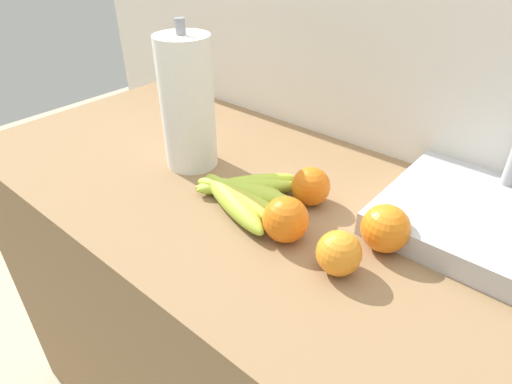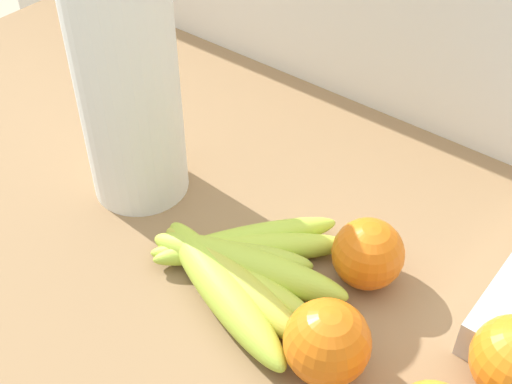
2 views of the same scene
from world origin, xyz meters
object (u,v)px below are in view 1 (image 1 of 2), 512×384
Objects in this scene: orange_right at (311,186)px; orange_center at (339,253)px; orange_front at (386,228)px; sink_basin at (486,218)px; orange_far_right at (286,219)px; banana_bunch at (241,194)px; paper_towel_roll at (187,104)px.

orange_center is at bearing -42.60° from orange_right.
orange_front is 0.24× the size of sink_basin.
sink_basin is (0.14, 0.26, -0.01)m from orange_center.
orange_far_right is 0.35m from sink_basin.
orange_right is (0.10, 0.08, 0.02)m from banana_bunch.
orange_center is 0.45m from paper_towel_roll.
orange_front is (0.03, 0.10, 0.00)m from orange_center.
paper_towel_roll is 0.60m from sink_basin.
paper_towel_roll is 0.92× the size of sink_basin.
orange_front is 0.26× the size of paper_towel_roll.
orange_far_right is (0.13, -0.03, 0.02)m from banana_bunch.
orange_center is at bearing -10.15° from banana_bunch.
orange_center is 0.21× the size of sink_basin.
orange_far_right is 0.24× the size of sink_basin.
banana_bunch is 0.27m from orange_front.
banana_bunch is 0.72× the size of paper_towel_roll.
paper_towel_roll is (-0.45, -0.01, 0.10)m from orange_front.
orange_far_right is at bearing 174.32° from orange_center.
orange_far_right is at bearing -13.62° from paper_towel_roll.
orange_far_right reaches higher than orange_center.
paper_towel_roll reaches higher than banana_bunch.
orange_right is at bearing 103.98° from orange_far_right.
paper_towel_roll reaches higher than orange_far_right.
orange_right is 0.24× the size of paper_towel_roll.
banana_bunch is 0.13m from orange_right.
sink_basin reaches higher than orange_center.
paper_towel_roll reaches higher than orange_right.
sink_basin is at bearing 24.98° from orange_right.
orange_right is (-0.14, 0.13, 0.00)m from orange_center.
orange_center is (0.24, -0.04, 0.02)m from banana_bunch.
orange_front is 0.17m from orange_right.
paper_towel_roll reaches higher than sink_basin.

